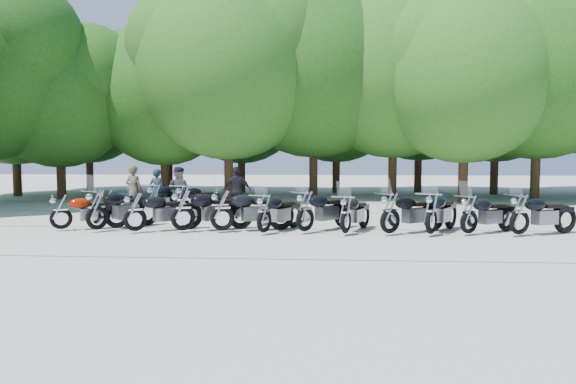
# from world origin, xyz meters

# --- Properties ---
(ground) EXTENTS (90.00, 90.00, 0.00)m
(ground) POSITION_xyz_m (0.00, 0.00, 0.00)
(ground) COLOR #A9A599
(ground) RESTS_ON ground
(tree_0) EXTENTS (7.50, 7.50, 9.21)m
(tree_0) POSITION_xyz_m (-15.42, 12.98, 5.45)
(tree_0) COLOR #3A2614
(tree_0) RESTS_ON ground
(tree_1) EXTENTS (6.97, 6.97, 8.55)m
(tree_1) POSITION_xyz_m (-12.04, 11.24, 5.06)
(tree_1) COLOR #3A2614
(tree_1) RESTS_ON ground
(tree_2) EXTENTS (7.31, 7.31, 8.97)m
(tree_2) POSITION_xyz_m (-7.25, 12.84, 5.31)
(tree_2) COLOR #3A2614
(tree_2) RESTS_ON ground
(tree_3) EXTENTS (8.70, 8.70, 10.67)m
(tree_3) POSITION_xyz_m (-3.57, 11.24, 6.32)
(tree_3) COLOR #3A2614
(tree_3) RESTS_ON ground
(tree_4) EXTENTS (9.13, 9.13, 11.20)m
(tree_4) POSITION_xyz_m (0.54, 13.09, 6.64)
(tree_4) COLOR #3A2614
(tree_4) RESTS_ON ground
(tree_5) EXTENTS (9.04, 9.04, 11.10)m
(tree_5) POSITION_xyz_m (4.61, 13.20, 6.57)
(tree_5) COLOR #3A2614
(tree_5) RESTS_ON ground
(tree_6) EXTENTS (8.00, 8.00, 9.82)m
(tree_6) POSITION_xyz_m (7.55, 10.82, 5.81)
(tree_6) COLOR #3A2614
(tree_6) RESTS_ON ground
(tree_7) EXTENTS (8.79, 8.79, 10.79)m
(tree_7) POSITION_xyz_m (11.20, 11.78, 6.39)
(tree_7) COLOR #3A2614
(tree_7) RESTS_ON ground
(tree_9) EXTENTS (7.59, 7.59, 9.32)m
(tree_9) POSITION_xyz_m (-13.53, 17.59, 5.52)
(tree_9) COLOR #3A2614
(tree_9) RESTS_ON ground
(tree_10) EXTENTS (7.78, 7.78, 9.55)m
(tree_10) POSITION_xyz_m (-8.29, 16.97, 5.66)
(tree_10) COLOR #3A2614
(tree_10) RESTS_ON ground
(tree_11) EXTENTS (7.56, 7.56, 9.28)m
(tree_11) POSITION_xyz_m (-3.76, 16.43, 5.49)
(tree_11) COLOR #3A2614
(tree_11) RESTS_ON ground
(tree_12) EXTENTS (7.88, 7.88, 9.67)m
(tree_12) POSITION_xyz_m (1.80, 16.47, 5.72)
(tree_12) COLOR #3A2614
(tree_12) RESTS_ON ground
(tree_13) EXTENTS (8.31, 8.31, 10.20)m
(tree_13) POSITION_xyz_m (6.69, 17.47, 6.04)
(tree_13) COLOR #3A2614
(tree_13) RESTS_ON ground
(tree_14) EXTENTS (8.02, 8.02, 9.84)m
(tree_14) POSITION_xyz_m (10.68, 16.09, 5.83)
(tree_14) COLOR #3A2614
(tree_14) RESTS_ON ground
(motorcycle_0) EXTENTS (2.18, 1.60, 1.20)m
(motorcycle_0) POSITION_xyz_m (-6.49, 0.61, 0.60)
(motorcycle_0) COLOR maroon
(motorcycle_0) RESTS_ON ground
(motorcycle_1) EXTENTS (1.96, 2.43, 1.37)m
(motorcycle_1) POSITION_xyz_m (-5.38, 0.52, 0.69)
(motorcycle_1) COLOR black
(motorcycle_1) RESTS_ON ground
(motorcycle_2) EXTENTS (2.24, 1.93, 1.29)m
(motorcycle_2) POSITION_xyz_m (-4.20, 0.34, 0.65)
(motorcycle_2) COLOR black
(motorcycle_2) RESTS_ON ground
(motorcycle_3) EXTENTS (2.46, 1.87, 1.37)m
(motorcycle_3) POSITION_xyz_m (-2.90, 0.53, 0.68)
(motorcycle_3) COLOR black
(motorcycle_3) RESTS_ON ground
(motorcycle_4) EXTENTS (2.51, 1.63, 1.36)m
(motorcycle_4) POSITION_xyz_m (-1.79, 0.62, 0.68)
(motorcycle_4) COLOR black
(motorcycle_4) RESTS_ON ground
(motorcycle_5) EXTENTS (1.63, 2.31, 1.27)m
(motorcycle_5) POSITION_xyz_m (-0.58, 0.33, 0.64)
(motorcycle_5) COLOR black
(motorcycle_5) RESTS_ON ground
(motorcycle_6) EXTENTS (2.11, 2.29, 1.35)m
(motorcycle_6) POSITION_xyz_m (0.54, 0.58, 0.68)
(motorcycle_6) COLOR black
(motorcycle_6) RESTS_ON ground
(motorcycle_7) EXTENTS (1.46, 2.29, 1.24)m
(motorcycle_7) POSITION_xyz_m (1.65, 0.36, 0.62)
(motorcycle_7) COLOR black
(motorcycle_7) RESTS_ON ground
(motorcycle_8) EXTENTS (2.34, 1.96, 1.34)m
(motorcycle_8) POSITION_xyz_m (2.85, 0.38, 0.67)
(motorcycle_8) COLOR black
(motorcycle_8) RESTS_ON ground
(motorcycle_9) EXTENTS (1.83, 2.43, 1.35)m
(motorcycle_9) POSITION_xyz_m (3.94, 0.35, 0.67)
(motorcycle_9) COLOR black
(motorcycle_9) RESTS_ON ground
(motorcycle_10) EXTENTS (2.22, 1.80, 1.25)m
(motorcycle_10) POSITION_xyz_m (4.98, 0.52, 0.63)
(motorcycle_10) COLOR black
(motorcycle_10) RESTS_ON ground
(motorcycle_11) EXTENTS (2.38, 1.61, 1.30)m
(motorcycle_11) POSITION_xyz_m (6.28, 0.43, 0.65)
(motorcycle_11) COLOR black
(motorcycle_11) RESTS_ON ground
(motorcycle_12) EXTENTS (2.18, 1.42, 1.19)m
(motorcycle_12) POSITION_xyz_m (-6.20, 3.14, 0.59)
(motorcycle_12) COLOR #0D1939
(motorcycle_12) RESTS_ON ground
(motorcycle_13) EXTENTS (1.59, 2.56, 1.39)m
(motorcycle_13) POSITION_xyz_m (-4.63, 3.29, 0.70)
(motorcycle_13) COLOR black
(motorcycle_13) RESTS_ON ground
(motorcycle_14) EXTENTS (1.67, 2.53, 1.38)m
(motorcycle_14) POSITION_xyz_m (-3.61, 3.12, 0.69)
(motorcycle_14) COLOR black
(motorcycle_14) RESTS_ON ground
(rider_0) EXTENTS (0.77, 0.61, 1.84)m
(rider_0) POSITION_xyz_m (-5.70, 4.26, 0.92)
(rider_0) COLOR #4D4837
(rider_0) RESTS_ON ground
(rider_1) EXTENTS (0.95, 0.79, 1.79)m
(rider_1) POSITION_xyz_m (-4.06, 4.12, 0.89)
(rider_1) COLOR black
(rider_1) RESTS_ON ground
(rider_2) EXTENTS (1.12, 0.70, 1.78)m
(rider_2) POSITION_xyz_m (-2.10, 4.88, 0.89)
(rider_2) COLOR black
(rider_2) RESTS_ON ground
(rider_3) EXTENTS (0.69, 0.52, 1.72)m
(rider_3) POSITION_xyz_m (-4.95, 4.56, 0.86)
(rider_3) COLOR #1B2C3A
(rider_3) RESTS_ON ground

